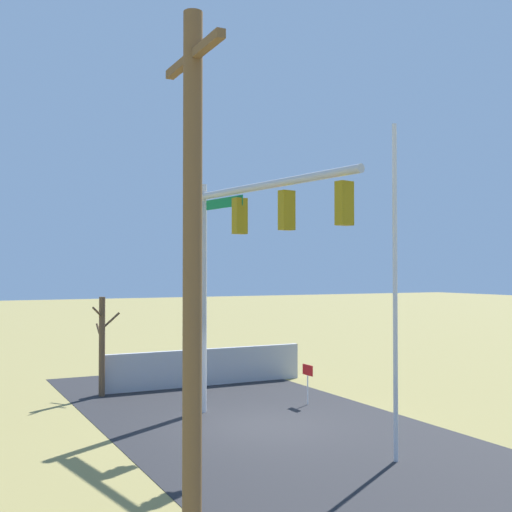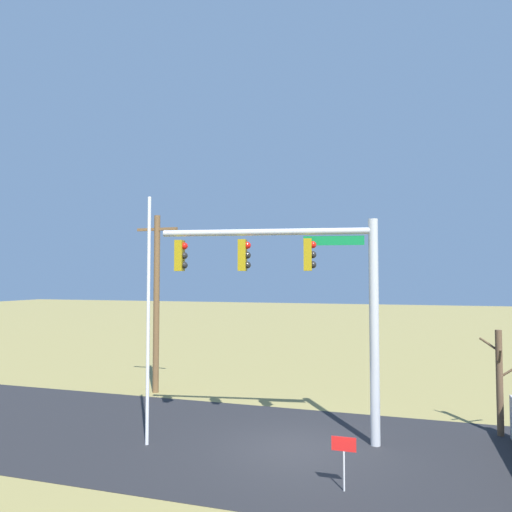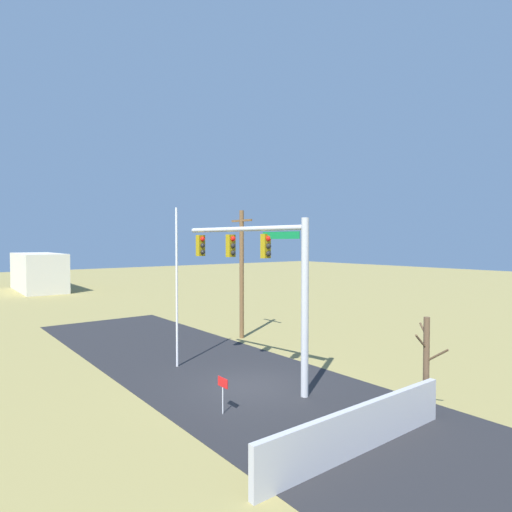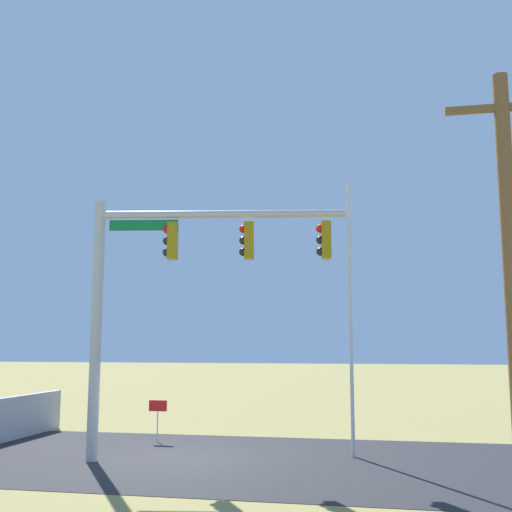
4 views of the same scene
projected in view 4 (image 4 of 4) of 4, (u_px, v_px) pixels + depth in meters
name	position (u px, v px, depth m)	size (l,w,h in m)	color
ground_plane	(186.00, 459.00, 15.87)	(160.00, 160.00, 0.00)	olive
road_surface	(344.00, 464.00, 15.10)	(28.00, 8.00, 0.01)	#232326
sidewalk_corner	(54.00, 460.00, 15.64)	(6.00, 6.00, 0.01)	#B7B5AD
signal_mast	(172.00, 274.00, 16.04)	(6.49, 1.29, 6.60)	#B2B5BA
flagpole	(350.00, 316.00, 16.57)	(0.10, 0.10, 7.27)	silver
utility_pole	(512.00, 280.00, 10.41)	(1.90, 0.26, 7.57)	brown
open_sign	(158.00, 411.00, 18.64)	(0.56, 0.04, 1.22)	silver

